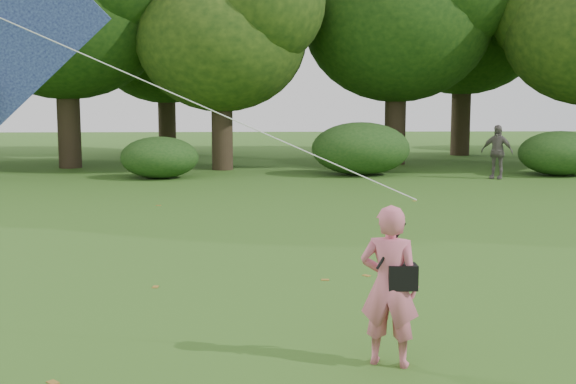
{
  "coord_description": "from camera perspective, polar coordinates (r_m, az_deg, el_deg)",
  "views": [
    {
      "loc": [
        -0.67,
        -7.52,
        2.76
      ],
      "look_at": [
        -0.27,
        2.0,
        1.5
      ],
      "focal_mm": 45.0,
      "sensor_mm": 36.0,
      "label": 1
    }
  ],
  "objects": [
    {
      "name": "ground",
      "position": [
        8.03,
        2.56,
        -12.56
      ],
      "size": [
        100.0,
        100.0,
        0.0
      ],
      "primitive_type": "plane",
      "color": "#265114",
      "rests_on": "ground"
    },
    {
      "name": "man_kite_flyer",
      "position": [
        7.52,
        8.02,
        -7.34
      ],
      "size": [
        0.71,
        0.59,
        1.68
      ],
      "primitive_type": "imported",
      "rotation": [
        0.0,
        0.0,
        2.79
      ],
      "color": "#DB6780",
      "rests_on": "ground"
    },
    {
      "name": "bystander_right",
      "position": [
        25.4,
        16.17,
        3.07
      ],
      "size": [
        1.13,
        0.98,
        1.83
      ],
      "primitive_type": "imported",
      "rotation": [
        0.0,
        0.0,
        -0.61
      ],
      "color": "slate",
      "rests_on": "ground"
    },
    {
      "name": "crossbody_bag",
      "position": [
        7.49,
        8.96,
        -6.56
      ],
      "size": [
        0.43,
        0.2,
        0.69
      ],
      "color": "black",
      "rests_on": "ground"
    },
    {
      "name": "tree_line",
      "position": [
        30.62,
        2.0,
        12.85
      ],
      "size": [
        54.7,
        15.3,
        9.48
      ],
      "color": "#3A2D1E",
      "rests_on": "ground"
    },
    {
      "name": "shrub_band",
      "position": [
        25.19,
        -2.56,
        3.19
      ],
      "size": [
        39.15,
        3.22,
        1.88
      ],
      "color": "#264919",
      "rests_on": "ground"
    },
    {
      "name": "fallen_leaves",
      "position": [
        10.23,
        2.62,
        -8.09
      ],
      "size": [
        8.38,
        14.8,
        0.01
      ],
      "color": "olive",
      "rests_on": "ground"
    }
  ]
}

